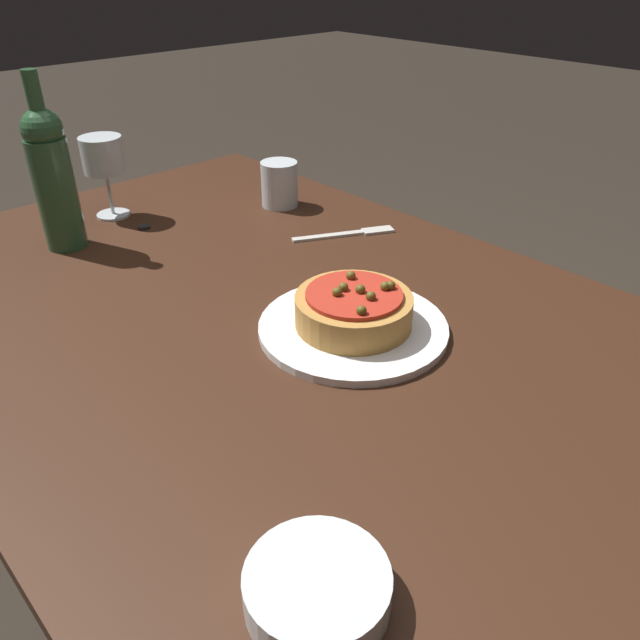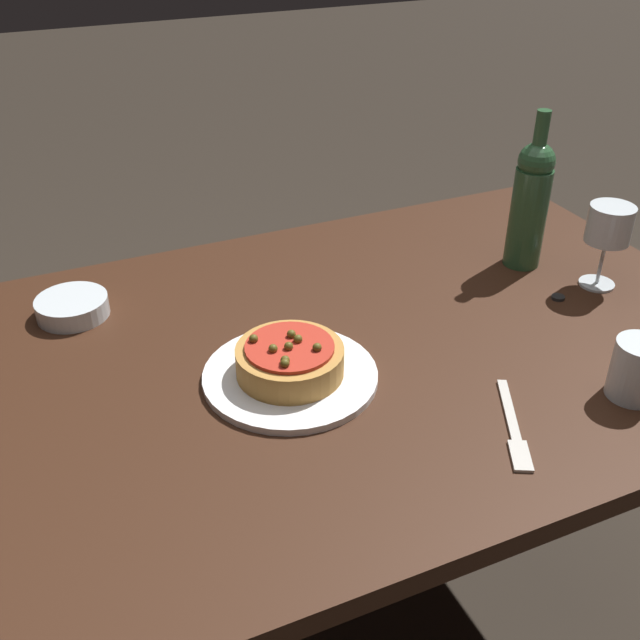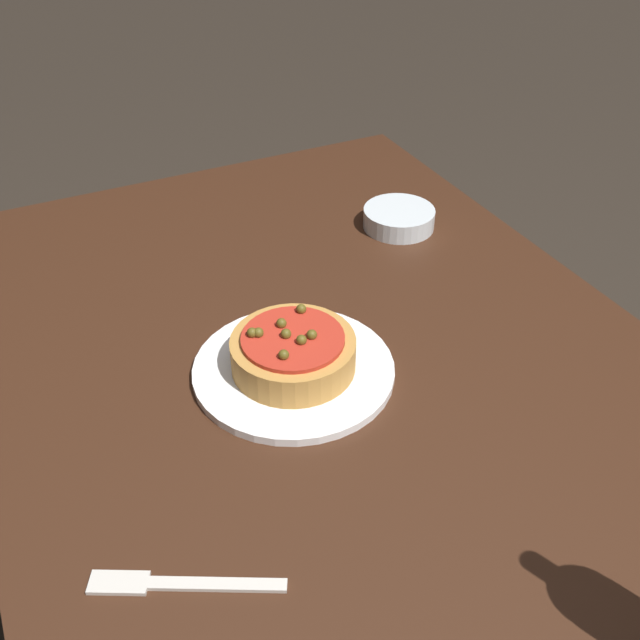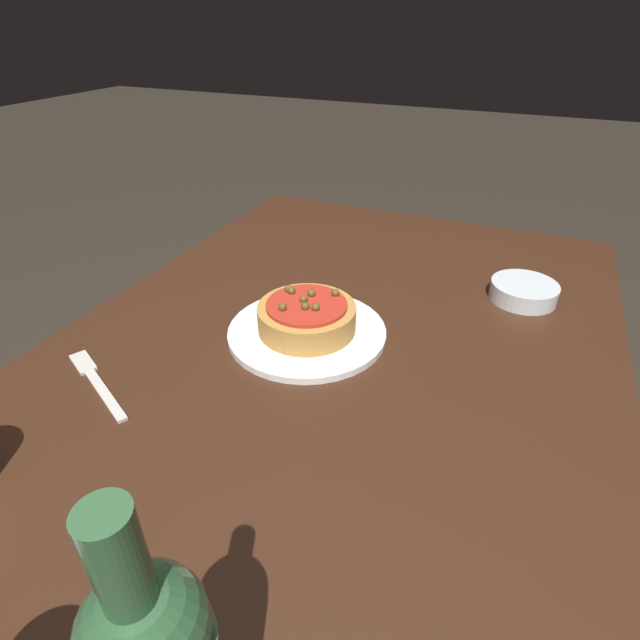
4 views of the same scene
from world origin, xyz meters
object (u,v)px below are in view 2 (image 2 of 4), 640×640
pizza (290,359)px  water_cup (637,370)px  side_bowl (72,307)px  fork (514,429)px  wine_bottle (530,201)px  bottle_cap (558,297)px  dining_table (327,389)px  wine_glass (609,227)px  dinner_plate (290,376)px

pizza → water_cup: 0.51m
water_cup → side_bowl: (-0.73, 0.57, -0.03)m
side_bowl → fork: (0.52, -0.57, -0.01)m
wine_bottle → bottle_cap: 0.19m
dining_table → pizza: pizza is taller
bottle_cap → fork: bearing=-137.6°
pizza → wine_glass: (0.64, 0.04, 0.08)m
dinner_plate → side_bowl: (-0.28, 0.33, 0.01)m
pizza → bottle_cap: bearing=3.1°
wine_bottle → dinner_plate: bearing=-163.0°
fork → dinner_plate: bearing=-107.8°
wine_bottle → fork: size_ratio=1.64×
water_cup → fork: (-0.21, 0.00, -0.04)m
wine_bottle → fork: 0.54m
dinner_plate → bottle_cap: dinner_plate is taller
bottle_cap → dining_table: bearing=177.0°
side_bowl → pizza: bearing=-49.8°
bottle_cap → pizza: bearing=-176.9°
pizza → bottle_cap: pizza is taller
pizza → fork: bearing=-44.9°
bottle_cap → wine_glass: bearing=7.1°
wine_bottle → wine_glass: bearing=-59.2°
wine_glass → fork: bearing=-144.5°
dinner_plate → wine_bottle: size_ratio=0.89×
side_bowl → water_cup: bearing=-38.1°
fork → pizza: bearing=-107.7°
pizza → side_bowl: 0.43m
dining_table → bottle_cap: bottle_cap is taller
dining_table → water_cup: size_ratio=15.85×
fork → wine_glass: bearing=152.6°
pizza → side_bowl: bearing=130.2°
wine_bottle → water_cup: 0.44m
dining_table → wine_bottle: size_ratio=4.80×
wine_glass → water_cup: size_ratio=1.73×
dining_table → water_cup: 0.49m
pizza → fork: pizza is taller
dinner_plate → wine_bottle: wine_bottle is taller
wine_bottle → bottle_cap: (-0.02, -0.14, -0.13)m
dining_table → bottle_cap: (0.45, -0.02, 0.09)m
side_bowl → wine_bottle: bearing=-10.6°
wine_glass → bottle_cap: bearing=-172.9°
dinner_plate → dining_table: bearing=31.5°
dining_table → wine_glass: (0.55, -0.01, 0.20)m
wine_glass → bottle_cap: size_ratio=6.66×
pizza → water_cup: size_ratio=1.80×
pizza → fork: (0.24, -0.24, -0.03)m
bottle_cap → side_bowl: bearing=159.9°
pizza → water_cup: bearing=-28.3°
side_bowl → bottle_cap: size_ratio=5.22×
dinner_plate → side_bowl: 0.43m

